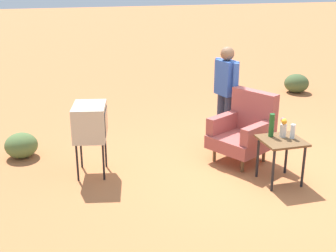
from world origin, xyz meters
The scene contains 10 objects.
ground_plane centered at (0.00, 0.00, 0.00)m, with size 60.00×60.00×0.00m, color #B76B3D.
armchair centered at (-0.34, 0.03, 0.50)m, with size 1.04×1.05×1.06m.
side_table centered at (0.50, 0.19, 0.53)m, with size 0.56×0.56×0.63m.
tv_on_stand centered at (-0.46, -2.27, 0.78)m, with size 0.68×0.55×1.03m.
person_standing centered at (-1.04, -0.01, 0.94)m, with size 0.55×0.30×1.64m.
bottle_short_clear centered at (0.49, 0.34, 0.73)m, with size 0.06×0.06×0.20m, color silver.
bottle_wine_green centered at (0.34, 0.10, 0.79)m, with size 0.07×0.07×0.32m, color #1E5623.
flower_vase centered at (0.40, 0.25, 0.77)m, with size 0.15×0.10×0.27m.
shrub_mid centered at (-3.69, 2.92, 0.22)m, with size 0.57×0.57×0.44m, color #475B33.
shrub_far centered at (-1.36, -3.27, 0.20)m, with size 0.51×0.51×0.39m, color #516B38.
Camera 1 is at (5.52, -2.80, 2.80)m, focal length 48.05 mm.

